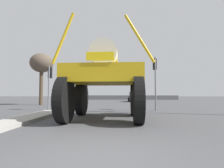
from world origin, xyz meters
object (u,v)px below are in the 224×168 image
Objects in this scene: oversize_sprayer at (105,80)px; sedan_ahead at (134,97)px; traffic_signal_near_left at (50,78)px; traffic_signal_near_right at (155,72)px; bare_tree_left at (42,64)px.

sedan_ahead is at bearing -7.34° from oversize_sprayer.
traffic_signal_near_left reaches higher than sedan_ahead.
traffic_signal_near_right is (0.43, -15.21, 2.25)m from sedan_ahead.
traffic_signal_near_right is at bearing -0.07° from traffic_signal_near_left.
traffic_signal_near_left is at bearing -61.21° from bare_tree_left.
sedan_ahead is 15.38m from traffic_signal_near_right.
traffic_signal_near_right is at bearing -35.48° from oversize_sprayer.
traffic_signal_near_left is at bearing 46.97° from oversize_sprayer.
traffic_signal_near_right reaches higher than sedan_ahead.
bare_tree_left is at bearing 118.79° from traffic_signal_near_left.
oversize_sprayer is 6.61m from traffic_signal_near_left.
traffic_signal_near_right reaches higher than traffic_signal_near_left.
sedan_ahead is at bearing 38.40° from bare_tree_left.
oversize_sprayer is at bearing -126.73° from traffic_signal_near_right.
oversize_sprayer reaches higher than sedan_ahead.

